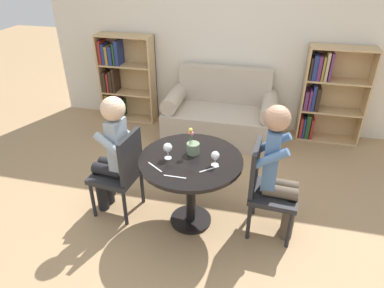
# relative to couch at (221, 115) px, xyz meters

# --- Properties ---
(ground_plane) EXTENTS (16.00, 16.00, 0.00)m
(ground_plane) POSITION_rel_couch_xyz_m (0.00, -1.81, -0.31)
(ground_plane) COLOR tan
(back_wall) EXTENTS (5.20, 0.05, 2.70)m
(back_wall) POSITION_rel_couch_xyz_m (0.00, 0.43, 1.04)
(back_wall) COLOR silver
(back_wall) RESTS_ON ground_plane
(round_table) EXTENTS (0.93, 0.93, 0.73)m
(round_table) POSITION_rel_couch_xyz_m (0.00, -1.81, 0.27)
(round_table) COLOR black
(round_table) RESTS_ON ground_plane
(couch) EXTENTS (1.51, 0.80, 0.92)m
(couch) POSITION_rel_couch_xyz_m (0.00, 0.00, 0.00)
(couch) COLOR #B7A893
(couch) RESTS_ON ground_plane
(bookshelf_left) EXTENTS (0.81, 0.28, 1.28)m
(bookshelf_left) POSITION_rel_couch_xyz_m (-1.56, 0.27, 0.32)
(bookshelf_left) COLOR tan
(bookshelf_left) RESTS_ON ground_plane
(bookshelf_right) EXTENTS (0.81, 0.28, 1.28)m
(bookshelf_right) POSITION_rel_couch_xyz_m (1.35, 0.27, 0.33)
(bookshelf_right) COLOR tan
(bookshelf_right) RESTS_ON ground_plane
(chair_left) EXTENTS (0.46, 0.46, 0.90)m
(chair_left) POSITION_rel_couch_xyz_m (-0.68, -1.81, 0.18)
(chair_left) COLOR #232326
(chair_left) RESTS_ON ground_plane
(chair_right) EXTENTS (0.45, 0.45, 0.90)m
(chair_right) POSITION_rel_couch_xyz_m (0.68, -1.75, 0.18)
(chair_right) COLOR #232326
(chair_right) RESTS_ON ground_plane
(person_left) EXTENTS (0.44, 0.37, 1.25)m
(person_left) POSITION_rel_couch_xyz_m (-0.77, -1.80, 0.37)
(person_left) COLOR black
(person_left) RESTS_ON ground_plane
(person_right) EXTENTS (0.43, 0.36, 1.28)m
(person_right) POSITION_rel_couch_xyz_m (0.77, -1.76, 0.38)
(person_right) COLOR brown
(person_right) RESTS_ON ground_plane
(wine_glass_left) EXTENTS (0.08, 0.08, 0.15)m
(wine_glass_left) POSITION_rel_couch_xyz_m (-0.20, -1.85, 0.52)
(wine_glass_left) COLOR white
(wine_glass_left) RESTS_ON round_table
(wine_glass_right) EXTENTS (0.07, 0.07, 0.13)m
(wine_glass_right) POSITION_rel_couch_xyz_m (0.23, -1.86, 0.51)
(wine_glass_right) COLOR white
(wine_glass_right) RESTS_ON round_table
(flower_vase) EXTENTS (0.12, 0.12, 0.26)m
(flower_vase) POSITION_rel_couch_xyz_m (-0.01, -1.72, 0.48)
(flower_vase) COLOR gray
(flower_vase) RESTS_ON round_table
(knife_left_setting) EXTENTS (0.15, 0.13, 0.00)m
(knife_left_setting) POSITION_rel_couch_xyz_m (0.19, -1.94, 0.42)
(knife_left_setting) COLOR silver
(knife_left_setting) RESTS_ON round_table
(fork_left_setting) EXTENTS (0.16, 0.12, 0.00)m
(fork_left_setting) POSITION_rel_couch_xyz_m (-0.26, -2.01, 0.42)
(fork_left_setting) COLOR silver
(fork_left_setting) RESTS_ON round_table
(knife_right_setting) EXTENTS (0.19, 0.01, 0.00)m
(knife_right_setting) POSITION_rel_couch_xyz_m (-0.06, -2.11, 0.42)
(knife_right_setting) COLOR silver
(knife_right_setting) RESTS_ON round_table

